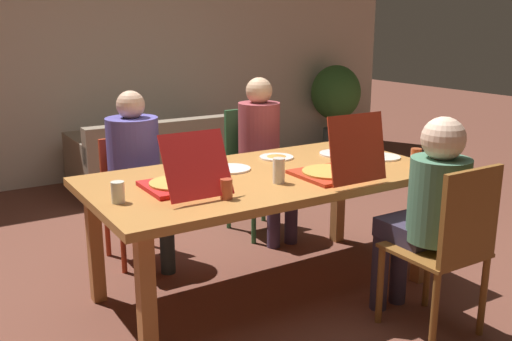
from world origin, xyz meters
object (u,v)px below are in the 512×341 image
object	(u,v)px
chair_2	(252,164)
plate_3	(338,154)
drinking_glass_0	(279,171)
drinking_glass_3	(416,157)
couch	(162,162)
pizza_box_1	(181,182)
drinking_glass_2	(118,192)
person_0	(137,164)
potted_plant	(336,97)
chair_1	(450,243)
pizza_box_0	(336,169)
person_1	(428,205)
plate_0	(231,169)
plate_2	(276,157)
drinking_glass_1	(226,189)
person_2	(263,145)
dining_table	(265,186)
chair_0	(132,190)
plate_1	(383,157)

from	to	relation	value
chair_2	plate_3	xyz separation A→B (m)	(0.18, -0.84, 0.23)
drinking_glass_0	drinking_glass_3	bearing A→B (deg)	-7.17
couch	pizza_box_1	bearing A→B (deg)	-110.11
drinking_glass_2	couch	world-z (taller)	drinking_glass_2
person_0	potted_plant	world-z (taller)	person_0
drinking_glass_0	chair_1	bearing A→B (deg)	-52.97
chair_1	couch	size ratio (longest dim) A/B	0.56
pizza_box_0	potted_plant	bearing A→B (deg)	50.64
person_1	potted_plant	bearing A→B (deg)	57.08
pizza_box_0	plate_0	world-z (taller)	pizza_box_0
plate_2	couch	world-z (taller)	plate_2
pizza_box_0	drinking_glass_0	distance (m)	0.35
plate_0	plate_2	bearing A→B (deg)	15.08
drinking_glass_3	chair_1	bearing A→B (deg)	-121.92
drinking_glass_1	plate_2	bearing A→B (deg)	40.70
person_2	person_0	bearing A→B (deg)	-179.24
dining_table	pizza_box_0	distance (m)	0.45
chair_0	drinking_glass_3	xyz separation A→B (m)	(1.42, -1.31, 0.33)
plate_3	drinking_glass_1	bearing A→B (deg)	-156.74
person_2	plate_1	bearing A→B (deg)	-68.14
plate_3	drinking_glass_2	xyz separation A→B (m)	(-1.64, -0.26, 0.05)
person_1	drinking_glass_1	size ratio (longest dim) A/B	11.11
dining_table	chair_1	size ratio (longest dim) A/B	2.21
chair_0	chair_2	size ratio (longest dim) A/B	0.88
drinking_glass_3	chair_2	bearing A→B (deg)	106.31
drinking_glass_0	couch	bearing A→B (deg)	81.49
person_0	plate_2	world-z (taller)	person_0
dining_table	plate_0	xyz separation A→B (m)	(-0.13, 0.19, 0.08)
pizza_box_0	person_2	bearing A→B (deg)	78.92
dining_table	drinking_glass_0	world-z (taller)	drinking_glass_0
couch	plate_2	bearing A→B (deg)	-92.09
dining_table	person_0	world-z (taller)	person_0
plate_1	potted_plant	world-z (taller)	potted_plant
chair_1	plate_2	distance (m)	1.32
drinking_glass_0	chair_0	bearing A→B (deg)	111.18
chair_0	plate_1	xyz separation A→B (m)	(1.40, -1.04, 0.28)
chair_1	plate_0	world-z (taller)	chair_1
person_0	pizza_box_1	size ratio (longest dim) A/B	2.39
plate_3	drinking_glass_1	size ratio (longest dim) A/B	2.34
chair_2	drinking_glass_0	world-z (taller)	chair_2
person_0	person_2	xyz separation A→B (m)	(1.03, 0.01, 0.01)
plate_1	drinking_glass_3	xyz separation A→B (m)	(0.03, -0.27, 0.05)
chair_2	person_2	bearing A→B (deg)	-90.00
person_1	drinking_glass_1	xyz separation A→B (m)	(-0.97, 0.49, 0.11)
person_0	person_1	size ratio (longest dim) A/B	1.02
drinking_glass_1	potted_plant	bearing A→B (deg)	43.80
drinking_glass_1	plate_3	bearing A→B (deg)	23.26
drinking_glass_1	plate_0	bearing A→B (deg)	58.67
potted_plant	dining_table	bearing A→B (deg)	-135.23
chair_2	couch	world-z (taller)	chair_2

